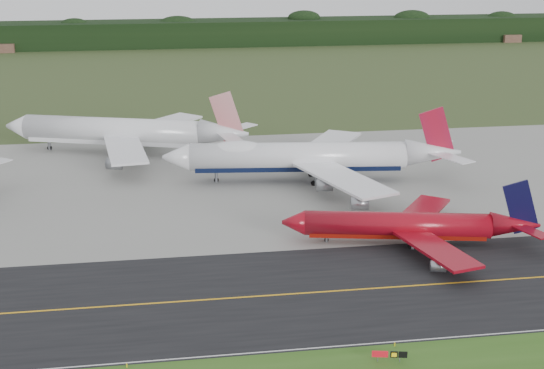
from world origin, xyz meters
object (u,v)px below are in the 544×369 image
at_px(jet_star_tail, 126,132).
at_px(taxiway_sign, 389,354).
at_px(jet_ba_747, 309,157).
at_px(jet_red_737, 411,226).

distance_m(jet_star_tail, taxiway_sign, 106.85).
xyz_separation_m(jet_star_tail, taxiway_sign, (34.35, -101.09, -4.32)).
relative_size(jet_ba_747, jet_star_tail, 1.07).
height_order(jet_red_737, jet_star_tail, jet_star_tail).
height_order(jet_star_tail, taxiway_sign, jet_star_tail).
bearing_deg(taxiway_sign, jet_red_737, 67.72).
bearing_deg(jet_star_tail, taxiway_sign, -71.23).
xyz_separation_m(jet_ba_747, taxiway_sign, (-4.54, -72.91, -4.41)).
distance_m(jet_red_737, jet_star_tail, 81.59).
relative_size(jet_red_737, jet_star_tail, 0.72).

